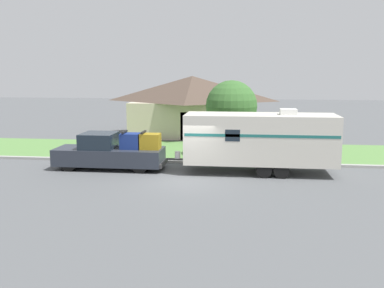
% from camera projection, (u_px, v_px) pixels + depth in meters
% --- Properties ---
extents(ground_plane, '(120.00, 120.00, 0.00)m').
position_uv_depth(ground_plane, '(187.00, 180.00, 20.08)').
color(ground_plane, '#515456').
extents(curb_strip, '(80.00, 0.30, 0.14)m').
position_uv_depth(curb_strip, '(196.00, 162.00, 23.74)').
color(curb_strip, '#999993').
rests_on(curb_strip, ground_plane).
extents(lawn_strip, '(80.00, 7.00, 0.03)m').
position_uv_depth(lawn_strip, '(202.00, 151.00, 27.33)').
color(lawn_strip, '#568442').
rests_on(lawn_strip, ground_plane).
extents(house_across_street, '(9.83, 7.03, 4.69)m').
position_uv_depth(house_across_street, '(192.00, 104.00, 34.32)').
color(house_across_street, beige).
rests_on(house_across_street, ground_plane).
extents(pickup_truck, '(5.74, 1.95, 2.01)m').
position_uv_depth(pickup_truck, '(111.00, 152.00, 22.30)').
color(pickup_truck, black).
rests_on(pickup_truck, ground_plane).
extents(travel_trailer, '(8.42, 2.40, 3.24)m').
position_uv_depth(travel_trailer, '(260.00, 139.00, 21.26)').
color(travel_trailer, black).
rests_on(travel_trailer, ground_plane).
extents(mailbox, '(0.48, 0.20, 1.40)m').
position_uv_depth(mailbox, '(87.00, 140.00, 25.20)').
color(mailbox, brown).
rests_on(mailbox, ground_plane).
extents(tree_in_yard, '(3.03, 3.03, 4.54)m').
position_uv_depth(tree_in_yard, '(231.00, 106.00, 25.15)').
color(tree_in_yard, brown).
rests_on(tree_in_yard, ground_plane).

